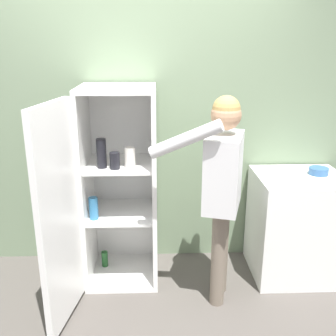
% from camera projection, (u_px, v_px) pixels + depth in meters
% --- Properties ---
extents(ground_plane, '(12.00, 12.00, 0.00)m').
position_uv_depth(ground_plane, '(141.00, 321.00, 2.85)').
color(ground_plane, '#4C4742').
extents(wall_back, '(7.00, 0.06, 2.55)m').
position_uv_depth(wall_back, '(141.00, 122.00, 3.39)').
color(wall_back, gray).
rests_on(wall_back, ground_plane).
extents(refrigerator, '(0.74, 1.17, 1.62)m').
position_uv_depth(refrigerator, '(109.00, 190.00, 3.12)').
color(refrigerator, white).
rests_on(refrigerator, ground_plane).
extents(person, '(0.72, 0.55, 1.59)m').
position_uv_depth(person, '(222.00, 177.00, 2.84)').
color(person, '#726656').
rests_on(person, ground_plane).
extents(counter, '(0.72, 0.64, 0.89)m').
position_uv_depth(counter, '(296.00, 225.00, 3.34)').
color(counter, white).
rests_on(counter, ground_plane).
extents(bowl, '(0.16, 0.16, 0.06)m').
position_uv_depth(bowl, '(319.00, 171.00, 3.24)').
color(bowl, '#335B8E').
rests_on(bowl, counter).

